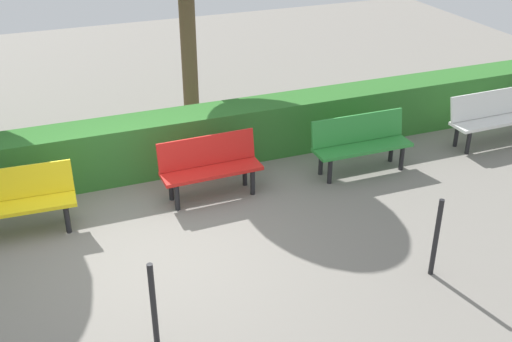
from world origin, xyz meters
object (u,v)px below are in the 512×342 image
(bench_green, at_px, (361,141))
(bench_red, at_px, (210,165))
(bench_yellow, at_px, (17,199))
(bench_white, at_px, (494,115))

(bench_green, xyz_separation_m, bench_red, (2.36, -0.09, -0.00))
(bench_green, relative_size, bench_yellow, 1.06)
(bench_white, xyz_separation_m, bench_red, (4.93, 0.00, -0.00))
(bench_red, distance_m, bench_yellow, 2.57)
(bench_white, distance_m, bench_red, 4.93)
(bench_green, relative_size, bench_red, 1.08)
(bench_red, bearing_deg, bench_white, 178.62)
(bench_yellow, bearing_deg, bench_red, -176.81)
(bench_red, bearing_deg, bench_yellow, -0.86)
(bench_green, bearing_deg, bench_yellow, -0.44)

